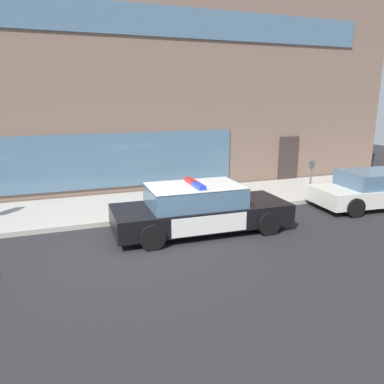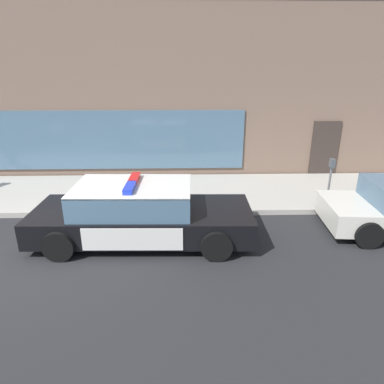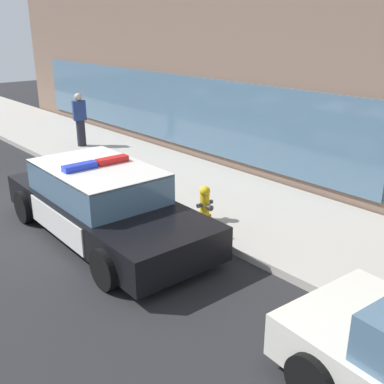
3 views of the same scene
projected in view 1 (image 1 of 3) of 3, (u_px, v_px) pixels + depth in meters
ground at (126, 251)px, 9.51m from camera, size 48.00×48.00×0.00m
sidewalk at (106, 208)px, 12.92m from camera, size 48.00×3.42×0.15m
storefront_building at (105, 81)px, 17.62m from camera, size 25.15×8.56×9.12m
police_cruiser at (199, 208)px, 10.79m from camera, size 5.14×2.22×1.49m
fire_hydrant at (208, 197)px, 12.78m from camera, size 0.34×0.39×0.73m
car_down_street at (373, 189)px, 13.26m from camera, size 4.41×2.25×1.29m
parking_meter at (311, 172)px, 14.08m from camera, size 0.12×0.18×1.34m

